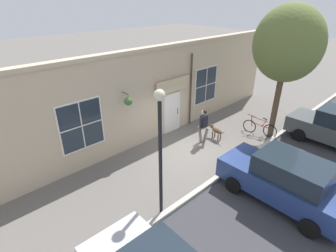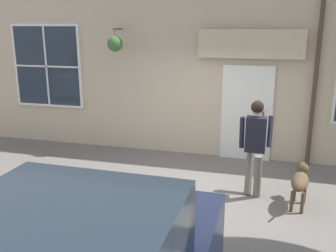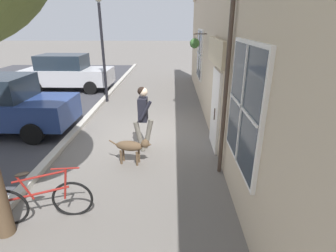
{
  "view_description": "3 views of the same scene",
  "coord_description": "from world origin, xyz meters",
  "px_view_note": "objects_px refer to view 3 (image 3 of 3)",
  "views": [
    {
      "loc": [
        6.7,
        -7.86,
        6.42
      ],
      "look_at": [
        -0.56,
        -1.01,
        1.47
      ],
      "focal_mm": 28.0,
      "sensor_mm": 36.0,
      "label": 1
    },
    {
      "loc": [
        6.02,
        1.16,
        2.94
      ],
      "look_at": [
        -1.05,
        -0.71,
        0.95
      ],
      "focal_mm": 40.0,
      "sensor_mm": 36.0,
      "label": 2
    },
    {
      "loc": [
        -1.03,
        7.41,
        3.2
      ],
      "look_at": [
        -0.93,
        1.92,
        1.03
      ],
      "focal_mm": 28.0,
      "sensor_mm": 36.0,
      "label": 3
    }
  ],
  "objects_px": {
    "parked_car_nearest_curb": "(67,72)",
    "pedestrian_walking": "(143,113)",
    "dog_on_leash": "(132,146)",
    "leaning_bicycle": "(40,201)",
    "street_lamp": "(101,33)"
  },
  "relations": [
    {
      "from": "parked_car_nearest_curb",
      "to": "pedestrian_walking",
      "type": "bearing_deg",
      "value": 124.08
    },
    {
      "from": "dog_on_leash",
      "to": "pedestrian_walking",
      "type": "bearing_deg",
      "value": -104.89
    },
    {
      "from": "pedestrian_walking",
      "to": "dog_on_leash",
      "type": "height_order",
      "value": "pedestrian_walking"
    },
    {
      "from": "leaning_bicycle",
      "to": "parked_car_nearest_curb",
      "type": "xyz_separation_m",
      "value": [
        3.08,
        -9.48,
        0.5
      ]
    },
    {
      "from": "parked_car_nearest_curb",
      "to": "street_lamp",
      "type": "xyz_separation_m",
      "value": [
        -2.46,
        2.13,
        1.96
      ]
    },
    {
      "from": "pedestrian_walking",
      "to": "dog_on_leash",
      "type": "xyz_separation_m",
      "value": [
        0.2,
        0.76,
        -0.58
      ]
    },
    {
      "from": "leaning_bicycle",
      "to": "parked_car_nearest_curb",
      "type": "relative_size",
      "value": 0.4
    },
    {
      "from": "pedestrian_walking",
      "to": "dog_on_leash",
      "type": "distance_m",
      "value": 0.98
    },
    {
      "from": "street_lamp",
      "to": "pedestrian_walking",
      "type": "bearing_deg",
      "value": 114.48
    },
    {
      "from": "dog_on_leash",
      "to": "parked_car_nearest_curb",
      "type": "xyz_separation_m",
      "value": [
        4.35,
        -7.5,
        0.42
      ]
    },
    {
      "from": "dog_on_leash",
      "to": "leaning_bicycle",
      "type": "bearing_deg",
      "value": 57.2
    },
    {
      "from": "pedestrian_walking",
      "to": "parked_car_nearest_curb",
      "type": "xyz_separation_m",
      "value": [
        4.56,
        -6.74,
        -0.16
      ]
    },
    {
      "from": "pedestrian_walking",
      "to": "leaning_bicycle",
      "type": "xyz_separation_m",
      "value": [
        1.48,
        2.74,
        -0.66
      ]
    },
    {
      "from": "pedestrian_walking",
      "to": "leaning_bicycle",
      "type": "distance_m",
      "value": 3.18
    },
    {
      "from": "parked_car_nearest_curb",
      "to": "street_lamp",
      "type": "relative_size",
      "value": 1.02
    }
  ]
}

